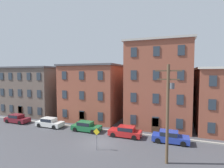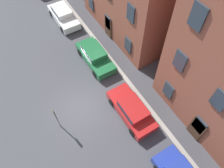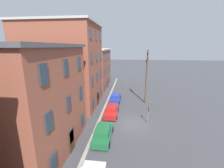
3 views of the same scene
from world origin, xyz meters
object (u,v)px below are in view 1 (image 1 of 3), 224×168
object	(u,v)px
car_green	(86,126)
car_red	(125,131)
car_blue	(170,136)
caution_sign	(97,135)
utility_pole	(168,109)
car_maroon	(17,118)
car_white	(50,122)

from	to	relation	value
car_green	car_red	xyz separation A→B (m)	(6.17, -0.20, 0.00)
car_blue	caution_sign	world-z (taller)	caution_sign
car_green	caution_sign	world-z (taller)	caution_sign
caution_sign	utility_pole	xyz separation A→B (m)	(7.59, -0.35, 3.65)
car_maroon	car_blue	bearing A→B (deg)	-0.09
car_green	caution_sign	size ratio (longest dim) A/B	1.75
car_green	car_white	bearing A→B (deg)	-178.65
car_white	car_red	size ratio (longest dim) A/B	1.00
car_green	car_red	size ratio (longest dim) A/B	1.00
car_blue	utility_pole	xyz separation A→B (m)	(-0.06, -5.46, 4.55)
car_white	car_blue	distance (m)	18.47
car_green	utility_pole	xyz separation A→B (m)	(11.83, -5.66, 4.55)
car_blue	car_green	bearing A→B (deg)	179.03
car_maroon	car_red	size ratio (longest dim) A/B	1.00
car_green	caution_sign	xyz separation A→B (m)	(4.25, -5.32, 0.91)
car_white	utility_pole	size ratio (longest dim) A/B	0.47
car_maroon	car_white	world-z (taller)	same
car_green	utility_pole	distance (m)	13.89
car_red	utility_pole	bearing A→B (deg)	-43.93
car_maroon	car_red	xyz separation A→B (m)	(19.72, -0.04, 0.00)
car_blue	caution_sign	bearing A→B (deg)	-146.24
caution_sign	car_maroon	bearing A→B (deg)	163.85
car_maroon	car_blue	world-z (taller)	same
car_maroon	car_red	bearing A→B (deg)	-0.12
car_white	car_blue	bearing A→B (deg)	-0.14
utility_pole	caution_sign	bearing A→B (deg)	177.38
caution_sign	utility_pole	size ratio (longest dim) A/B	0.27
car_white	caution_sign	distance (m)	12.02
car_white	utility_pole	world-z (taller)	utility_pole
car_blue	car_red	bearing A→B (deg)	-180.00
car_blue	utility_pole	bearing A→B (deg)	-90.68
caution_sign	car_green	bearing A→B (deg)	128.63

